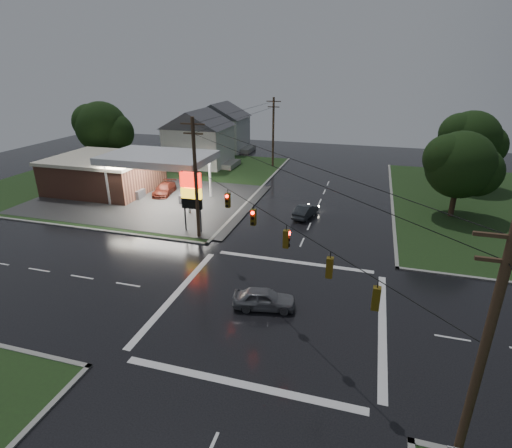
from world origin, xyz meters
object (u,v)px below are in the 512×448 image
(utility_pole_nw, at_px, (196,178))
(car_pump, at_px, (164,189))
(car_crossing, at_px, (264,299))
(car_north, at_px, (306,211))
(house_far, at_px, (221,126))
(tree_nw_behind, at_px, (103,128))
(pylon_sign, at_px, (191,192))
(utility_pole_se, at_px, (480,364))
(tree_ne_near, at_px, (462,165))
(gas_station, at_px, (112,172))
(house_near, at_px, (199,137))
(utility_pole_n, at_px, (273,132))
(tree_ne_far, at_px, (472,140))

(utility_pole_nw, bearing_deg, car_pump, 130.86)
(utility_pole_nw, height_order, car_crossing, utility_pole_nw)
(car_north, xyz_separation_m, car_crossing, (0.24, -17.57, 0.03))
(utility_pole_nw, distance_m, house_far, 40.48)
(tree_nw_behind, relative_size, car_pump, 2.10)
(pylon_sign, xyz_separation_m, car_north, (9.68, 6.99, -3.33))
(utility_pole_se, height_order, car_north, utility_pole_se)
(house_far, xyz_separation_m, tree_ne_near, (36.09, -26.01, 1.16))
(gas_station, height_order, house_near, house_near)
(tree_ne_near, distance_m, car_north, 16.37)
(utility_pole_se, relative_size, tree_nw_behind, 1.10)
(pylon_sign, distance_m, car_pump, 13.40)
(car_north, bearing_deg, car_crossing, 104.02)
(utility_pole_se, distance_m, car_pump, 41.54)
(gas_station, distance_m, car_north, 25.03)
(utility_pole_n, bearing_deg, car_crossing, -76.81)
(house_far, bearing_deg, car_north, -55.29)
(tree_ne_near, height_order, car_crossing, tree_ne_near)
(gas_station, bearing_deg, utility_pole_se, -39.70)
(car_north, bearing_deg, pylon_sign, 49.08)
(pylon_sign, height_order, utility_pole_se, utility_pole_se)
(pylon_sign, xyz_separation_m, tree_nw_behind, (-23.34, 19.49, 2.17))
(gas_station, relative_size, pylon_sign, 4.37)
(pylon_sign, bearing_deg, house_far, 106.98)
(utility_pole_nw, distance_m, tree_ne_near, 26.74)
(utility_pole_n, distance_m, tree_ne_far, 26.96)
(pylon_sign, bearing_deg, car_north, 35.84)
(house_far, relative_size, car_north, 2.69)
(gas_station, height_order, car_pump, gas_station)
(house_near, height_order, car_north, house_near)
(car_crossing, bearing_deg, tree_nw_behind, 37.30)
(tree_ne_near, bearing_deg, house_far, 144.23)
(utility_pole_se, bearing_deg, tree_ne_far, 80.02)
(tree_ne_far, bearing_deg, house_near, 176.99)
(utility_pole_se, xyz_separation_m, car_crossing, (-10.08, 9.42, -5.02))
(car_north, height_order, car_pump, car_pump)
(utility_pole_nw, relative_size, car_north, 2.68)
(pylon_sign, xyz_separation_m, tree_ne_far, (27.65, 23.49, 2.17))
(gas_station, relative_size, utility_pole_n, 2.50)
(tree_ne_far, bearing_deg, tree_nw_behind, -175.51)
(tree_ne_near, bearing_deg, car_pump, -177.22)
(house_near, relative_size, tree_nw_behind, 1.10)
(house_near, bearing_deg, utility_pole_se, -56.21)
(pylon_sign, relative_size, utility_pole_se, 0.55)
(pylon_sign, relative_size, car_crossing, 1.45)
(tree_nw_behind, bearing_deg, car_crossing, -42.12)
(car_crossing, bearing_deg, utility_pole_nw, 32.38)
(utility_pole_nw, height_order, tree_nw_behind, utility_pole_nw)
(tree_ne_far, distance_m, car_crossing, 38.80)
(utility_pole_se, distance_m, car_north, 29.34)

